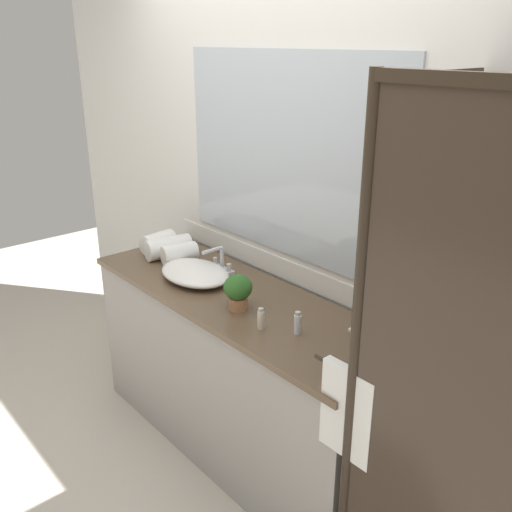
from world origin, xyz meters
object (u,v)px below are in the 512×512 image
object	(u,v)px
rolled_towel_near_edge	(158,242)
rolled_towel_middle	(168,247)
potted_plant	(238,290)
sink_basin	(195,273)
amenity_bottle_shampoo	(261,319)
amenity_bottle_body_wash	(298,323)
rolled_towel_far_edge	(180,253)
faucet	(220,263)
soap_dish	(362,330)

from	to	relation	value
rolled_towel_near_edge	rolled_towel_middle	bearing A→B (deg)	-1.17
potted_plant	rolled_towel_middle	bearing A→B (deg)	171.09
sink_basin	rolled_towel_near_edge	world-z (taller)	rolled_towel_near_edge
potted_plant	amenity_bottle_shampoo	xyz separation A→B (m)	(0.21, -0.04, -0.05)
rolled_towel_near_edge	rolled_towel_middle	distance (m)	0.11
sink_basin	amenity_bottle_body_wash	world-z (taller)	amenity_bottle_body_wash
amenity_bottle_body_wash	rolled_towel_far_edge	bearing A→B (deg)	175.52
faucet	amenity_bottle_body_wash	xyz separation A→B (m)	(0.75, -0.17, -0.00)
faucet	rolled_towel_middle	world-z (taller)	faucet
sink_basin	amenity_bottle_shampoo	xyz separation A→B (m)	(0.62, -0.09, 0.01)
amenity_bottle_shampoo	amenity_bottle_body_wash	distance (m)	0.16
potted_plant	rolled_towel_near_edge	size ratio (longest dim) A/B	0.86
amenity_bottle_shampoo	rolled_towel_near_edge	xyz separation A→B (m)	(-1.09, 0.17, 0.01)
faucet	rolled_towel_middle	distance (m)	0.37
potted_plant	amenity_bottle_body_wash	bearing A→B (deg)	7.24
soap_dish	rolled_towel_middle	world-z (taller)	rolled_towel_middle
amenity_bottle_shampoo	rolled_towel_near_edge	size ratio (longest dim) A/B	0.50
amenity_bottle_body_wash	amenity_bottle_shampoo	bearing A→B (deg)	-146.75
rolled_towel_far_edge	faucet	bearing A→B (deg)	20.16
rolled_towel_middle	rolled_towel_far_edge	bearing A→B (deg)	0.65
sink_basin	amenity_bottle_body_wash	xyz separation A→B (m)	(0.75, -0.01, 0.01)
faucet	amenity_bottle_body_wash	size ratio (longest dim) A/B	1.67
sink_basin	rolled_towel_near_edge	distance (m)	0.48
sink_basin	rolled_towel_middle	bearing A→B (deg)	168.66
soap_dish	faucet	bearing A→B (deg)	-177.53
rolled_towel_middle	amenity_bottle_shampoo	bearing A→B (deg)	-9.61
potted_plant	rolled_towel_far_edge	xyz separation A→B (m)	(-0.66, 0.12, -0.04)
soap_dish	rolled_towel_far_edge	xyz separation A→B (m)	(-1.18, -0.13, 0.04)
potted_plant	rolled_towel_near_edge	world-z (taller)	potted_plant
potted_plant	rolled_towel_middle	distance (m)	0.78
sink_basin	potted_plant	xyz separation A→B (m)	(0.41, -0.05, 0.06)
potted_plant	rolled_towel_near_edge	bearing A→B (deg)	172.04
faucet	rolled_towel_far_edge	bearing A→B (deg)	-159.84
potted_plant	soap_dish	distance (m)	0.59
soap_dish	sink_basin	bearing A→B (deg)	-167.50
sink_basin	amenity_bottle_body_wash	bearing A→B (deg)	-0.38
potted_plant	rolled_towel_far_edge	distance (m)	0.68
amenity_bottle_body_wash	potted_plant	bearing A→B (deg)	-172.76
potted_plant	rolled_towel_near_edge	distance (m)	0.89
faucet	rolled_towel_middle	size ratio (longest dim) A/B	0.66
soap_dish	amenity_bottle_body_wash	size ratio (longest dim) A/B	0.98
rolled_towel_near_edge	rolled_towel_middle	size ratio (longest dim) A/B	0.76
faucet	soap_dish	xyz separation A→B (m)	(0.93, 0.04, -0.03)
soap_dish	rolled_towel_middle	distance (m)	1.30
sink_basin	amenity_bottle_shampoo	size ratio (longest dim) A/B	4.38
rolled_towel_far_edge	sink_basin	bearing A→B (deg)	-16.33
faucet	rolled_towel_near_edge	bearing A→B (deg)	-169.02
amenity_bottle_shampoo	rolled_towel_middle	distance (m)	1.00
amenity_bottle_shampoo	rolled_towel_near_edge	distance (m)	1.10
potted_plant	rolled_towel_middle	size ratio (longest dim) A/B	0.65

